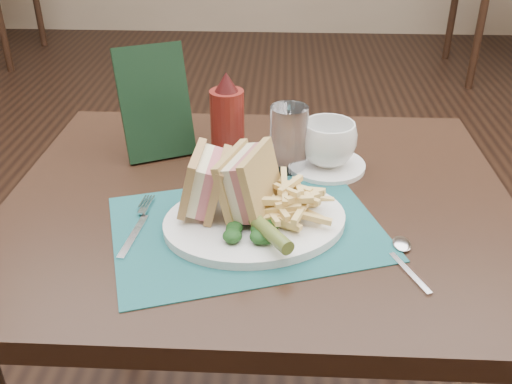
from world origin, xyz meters
The scene contains 17 objects.
floor centered at (0.00, 0.00, 0.00)m, with size 7.00×7.00×0.00m, color black.
wall_back centered at (0.00, 3.50, 0.00)m, with size 6.00×6.00×0.00m, color tan.
table_main centered at (0.00, -0.50, 0.38)m, with size 0.90×0.75×0.75m, color black, non-canonical shape.
placemat centered at (-0.02, -0.61, 0.75)m, with size 0.43×0.30×0.00m, color #1A5153.
plate centered at (0.00, -0.60, 0.76)m, with size 0.30×0.24×0.01m, color white, non-canonical shape.
sandwich_half_a centered at (-0.11, -0.58, 0.82)m, with size 0.06×0.11×0.10m, color tan, non-canonical shape.
sandwich_half_b centered at (-0.03, -0.58, 0.83)m, with size 0.06×0.12×0.11m, color tan, non-canonical shape.
kale_garnish centered at (0.00, -0.65, 0.78)m, with size 0.11×0.08×0.03m, color #143915, non-canonical shape.
pickle_spear centered at (0.02, -0.67, 0.79)m, with size 0.02×0.02×0.12m, color #4E5E24.
fries_pile centered at (0.06, -0.58, 0.80)m, with size 0.18×0.20×0.06m, color #E9C774, non-canonical shape.
fork centered at (-0.19, -0.61, 0.76)m, with size 0.03×0.17×0.01m, color silver, non-canonical shape.
spoon centered at (0.23, -0.69, 0.76)m, with size 0.03×0.15×0.01m, color silver, non-canonical shape.
saucer centered at (0.13, -0.39, 0.76)m, with size 0.15×0.15×0.01m, color white.
coffee_cup centered at (0.13, -0.39, 0.80)m, with size 0.11×0.11×0.09m, color white.
drinking_glass centered at (0.05, -0.40, 0.81)m, with size 0.07×0.07×0.13m, color white.
ketchup_bottle centered at (-0.07, -0.38, 0.84)m, with size 0.07×0.07×0.19m, color #5F1510, non-canonical shape.
check_presenter centered at (-0.21, -0.34, 0.86)m, with size 0.14×0.01×0.22m, color black.
Camera 1 is at (0.04, -1.38, 1.27)m, focal length 40.00 mm.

